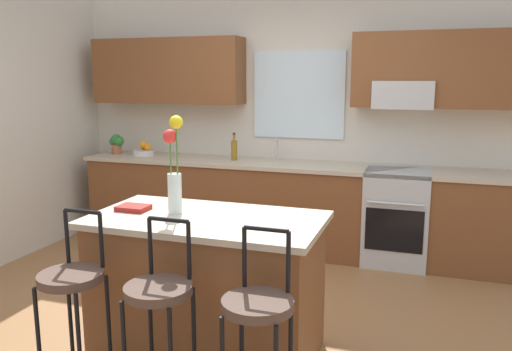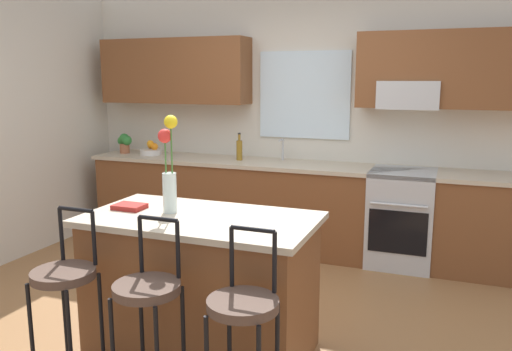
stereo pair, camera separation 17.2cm
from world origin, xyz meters
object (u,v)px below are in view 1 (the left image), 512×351
(kitchen_island, at_px, (207,285))
(bar_stool_far, at_px, (258,313))
(bar_stool_near, at_px, (72,285))
(cookbook, at_px, (133,208))
(bar_stool_middle, at_px, (159,298))
(potted_plant_small, at_px, (117,143))
(fruit_bowl_oranges, at_px, (144,151))
(bottle_olive_oil, at_px, (234,150))
(oven_range, at_px, (396,216))
(flower_vase, at_px, (174,169))

(kitchen_island, height_order, bar_stool_far, bar_stool_far)
(bar_stool_near, xyz_separation_m, cookbook, (0.03, 0.61, 0.30))
(bar_stool_near, relative_size, bar_stool_middle, 1.00)
(cookbook, bearing_deg, bar_stool_far, -29.70)
(kitchen_island, distance_m, bar_stool_near, 0.84)
(bar_stool_near, relative_size, potted_plant_small, 4.58)
(bar_stool_near, height_order, cookbook, bar_stool_near)
(cookbook, distance_m, fruit_bowl_oranges, 2.49)
(fruit_bowl_oranges, xyz_separation_m, bottle_olive_oil, (1.09, -0.00, 0.06))
(oven_range, height_order, flower_vase, flower_vase)
(bottle_olive_oil, height_order, potted_plant_small, bottle_olive_oil)
(oven_range, xyz_separation_m, bar_stool_middle, (-1.04, -2.76, 0.18))
(bar_stool_middle, distance_m, cookbook, 0.86)
(bar_stool_middle, distance_m, bar_stool_far, 0.55)
(cookbook, xyz_separation_m, potted_plant_small, (-1.56, 2.17, 0.11))
(bottle_olive_oil, relative_size, potted_plant_small, 1.27)
(cookbook, xyz_separation_m, fruit_bowl_oranges, (-1.21, 2.18, 0.04))
(oven_range, bearing_deg, bar_stool_far, -100.16)
(bar_stool_middle, relative_size, fruit_bowl_oranges, 4.34)
(bar_stool_far, height_order, cookbook, bar_stool_far)
(flower_vase, distance_m, potted_plant_small, 2.85)
(bar_stool_far, height_order, potted_plant_small, potted_plant_small)
(potted_plant_small, bearing_deg, bar_stool_far, -46.62)
(kitchen_island, relative_size, flower_vase, 2.33)
(bar_stool_near, distance_m, cookbook, 0.68)
(bar_stool_near, bearing_deg, potted_plant_small, 118.80)
(bottle_olive_oil, bearing_deg, bar_stool_middle, -77.00)
(kitchen_island, bearing_deg, oven_range, 64.02)
(fruit_bowl_oranges, distance_m, potted_plant_small, 0.36)
(flower_vase, relative_size, potted_plant_small, 2.77)
(bar_stool_near, bearing_deg, oven_range, 59.98)
(flower_vase, bearing_deg, kitchen_island, -3.72)
(oven_range, relative_size, cookbook, 4.60)
(oven_range, height_order, fruit_bowl_oranges, fruit_bowl_oranges)
(kitchen_island, relative_size, bar_stool_near, 1.41)
(bar_stool_far, relative_size, flower_vase, 1.65)
(bar_stool_middle, height_order, cookbook, bar_stool_middle)
(oven_range, bearing_deg, cookbook, -126.07)
(kitchen_island, bearing_deg, bottle_olive_oil, 106.52)
(bar_stool_middle, xyz_separation_m, fruit_bowl_oranges, (-1.73, 2.79, 0.34))
(kitchen_island, height_order, bottle_olive_oil, bottle_olive_oil)
(bar_stool_near, xyz_separation_m, potted_plant_small, (-1.53, 2.78, 0.42))
(oven_range, distance_m, bar_stool_middle, 2.96)
(bar_stool_middle, distance_m, bottle_olive_oil, 2.89)
(bar_stool_near, bearing_deg, kitchen_island, 48.25)
(fruit_bowl_oranges, bearing_deg, kitchen_island, -51.42)
(bar_stool_middle, height_order, potted_plant_small, potted_plant_small)
(potted_plant_small, bearing_deg, bottle_olive_oil, 0.04)
(bar_stool_middle, distance_m, potted_plant_small, 3.50)
(potted_plant_small, bearing_deg, oven_range, -0.44)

